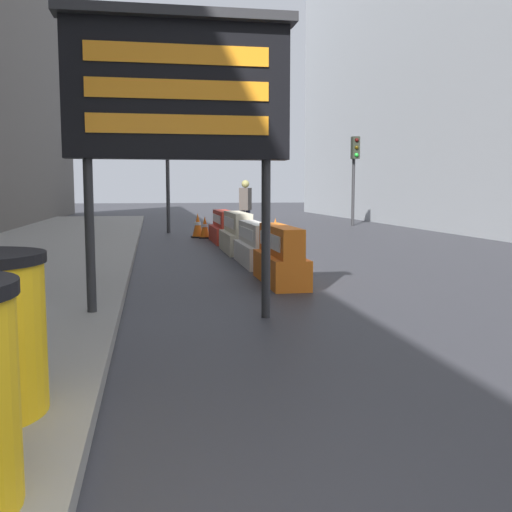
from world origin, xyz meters
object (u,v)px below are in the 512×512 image
object	(u,v)px
traffic_light_far_side	(355,161)
message_board	(178,90)
jersey_barrier_white	(255,246)
traffic_cone_far	(275,235)
pedestrian_worker	(245,204)
traffic_cone_mid	(198,226)
traffic_cone_near	(205,227)
jersey_barrier_red_striped	(224,228)
jersey_barrier_cream	(237,235)
jersey_barrier_orange_near	(280,258)
traffic_light_near_curb	(167,146)

from	to	relation	value
traffic_light_far_side	message_board	bearing A→B (deg)	-115.28
jersey_barrier_white	traffic_cone_far	bearing A→B (deg)	68.47
traffic_cone_far	pedestrian_worker	bearing A→B (deg)	90.94
traffic_cone_mid	traffic_cone_near	bearing A→B (deg)	-58.95
traffic_cone_far	jersey_barrier_white	bearing A→B (deg)	-111.53
message_board	jersey_barrier_white	xyz separation A→B (m)	(1.62, 4.67, -2.11)
jersey_barrier_red_striped	pedestrian_worker	xyz separation A→B (m)	(0.79, 1.25, 0.62)
jersey_barrier_white	jersey_barrier_cream	size ratio (longest dim) A/B	0.98
jersey_barrier_orange_near	traffic_cone_near	xyz separation A→B (m)	(-0.39, 8.56, -0.07)
jersey_barrier_orange_near	traffic_cone_far	distance (m)	4.54
pedestrian_worker	jersey_barrier_cream	bearing A→B (deg)	-167.76
jersey_barrier_white	traffic_light_near_curb	distance (m)	8.95
jersey_barrier_orange_near	traffic_light_near_curb	bearing A→B (deg)	97.25
jersey_barrier_white	pedestrian_worker	world-z (taller)	pedestrian_worker
jersey_barrier_white	traffic_cone_mid	size ratio (longest dim) A/B	2.80
message_board	traffic_cone_far	world-z (taller)	message_board
jersey_barrier_white	jersey_barrier_cream	distance (m)	2.30
jersey_barrier_red_striped	traffic_light_near_curb	world-z (taller)	traffic_light_near_curb
message_board	traffic_light_near_curb	xyz separation A→B (m)	(0.25, 13.16, 0.34)
jersey_barrier_red_striped	traffic_cone_far	bearing A→B (deg)	-72.61
jersey_barrier_orange_near	message_board	bearing A→B (deg)	-124.44
jersey_barrier_red_striped	pedestrian_worker	world-z (taller)	pedestrian_worker
jersey_barrier_cream	traffic_light_far_side	xyz separation A→B (m)	(5.83, 8.81, 2.09)
message_board	traffic_light_far_side	bearing A→B (deg)	64.72
jersey_barrier_white	traffic_cone_far	xyz separation A→B (m)	(0.85, 2.16, 0.03)
message_board	traffic_cone_mid	xyz separation A→B (m)	(1.05, 11.22, -2.11)
traffic_cone_near	traffic_light_near_curb	world-z (taller)	traffic_light_near_curb
pedestrian_worker	traffic_light_far_side	bearing A→B (deg)	-21.46
traffic_cone_far	traffic_light_near_curb	bearing A→B (deg)	109.34
traffic_cone_far	traffic_light_near_curb	xyz separation A→B (m)	(-2.22, 6.34, 2.42)
traffic_cone_near	traffic_light_far_side	xyz separation A→B (m)	(6.22, 4.85, 2.18)
traffic_cone_far	traffic_light_near_curb	distance (m)	7.14
traffic_light_far_side	jersey_barrier_white	bearing A→B (deg)	-117.68
pedestrian_worker	traffic_cone_mid	bearing A→B (deg)	95.95
jersey_barrier_orange_near	pedestrian_worker	xyz separation A→B (m)	(0.79, 8.42, 0.61)
traffic_light_far_side	jersey_barrier_red_striped	bearing A→B (deg)	-133.07
jersey_barrier_white	message_board	bearing A→B (deg)	-109.16
traffic_cone_mid	pedestrian_worker	distance (m)	1.57
traffic_light_far_side	pedestrian_worker	xyz separation A→B (m)	(-5.04, -4.99, -1.49)
message_board	traffic_light_near_curb	size ratio (longest dim) A/B	0.85
pedestrian_worker	message_board	bearing A→B (deg)	-168.73
jersey_barrier_red_striped	traffic_cone_near	size ratio (longest dim) A/B	3.34
traffic_cone_mid	traffic_light_near_curb	bearing A→B (deg)	112.45
traffic_cone_mid	traffic_cone_far	world-z (taller)	traffic_cone_far
jersey_barrier_orange_near	traffic_light_far_side	xyz separation A→B (m)	(5.83, 13.41, 2.11)
traffic_cone_near	message_board	bearing A→B (deg)	-96.43
jersey_barrier_red_striped	message_board	bearing A→B (deg)	-99.65
message_board	jersey_barrier_red_striped	world-z (taller)	message_board
jersey_barrier_cream	traffic_cone_near	distance (m)	3.98
jersey_barrier_cream	pedestrian_worker	bearing A→B (deg)	78.39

